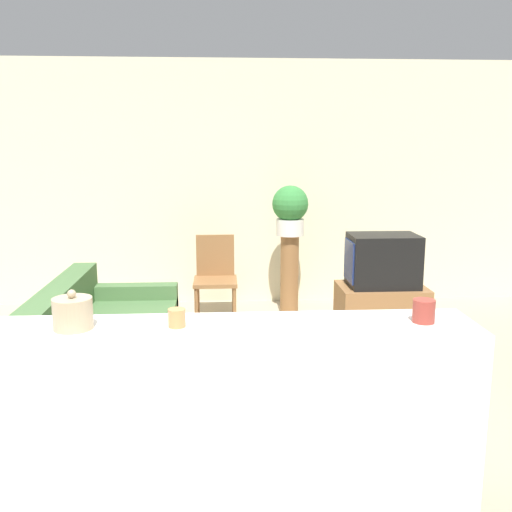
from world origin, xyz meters
name	(u,v)px	position (x,y,z in m)	size (l,w,h in m)	color
ground_plane	(180,463)	(0.00, 0.00, 0.00)	(14.00, 14.00, 0.00)	tan
wall_back	(199,184)	(0.00, 3.43, 1.35)	(9.00, 0.06, 2.70)	beige
couch	(105,346)	(-0.65, 1.23, 0.27)	(0.92, 1.70, 0.75)	#476B3D
tv_stand	(381,314)	(1.70, 1.95, 0.26)	(0.78, 0.52, 0.53)	olive
television	(382,260)	(1.69, 1.95, 0.76)	(0.62, 0.42, 0.47)	black
wooden_chair	(215,274)	(0.18, 2.75, 0.48)	(0.44, 0.44, 0.87)	olive
plant_stand	(289,274)	(0.97, 2.91, 0.42)	(0.19, 0.19, 0.85)	olive
potted_plant	(290,209)	(0.97, 2.91, 1.13)	(0.38, 0.38, 0.52)	white
foreground_counter	(171,421)	(0.00, -0.43, 0.48)	(2.93, 0.44, 0.95)	white
decorative_bowl	(73,313)	(-0.43, -0.43, 1.03)	(0.18, 0.18, 0.19)	tan
candle_jar	(177,318)	(0.04, -0.43, 1.00)	(0.08, 0.08, 0.09)	#C6844C
coffee_tin	(424,311)	(1.21, -0.43, 1.01)	(0.11, 0.11, 0.11)	#99382D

